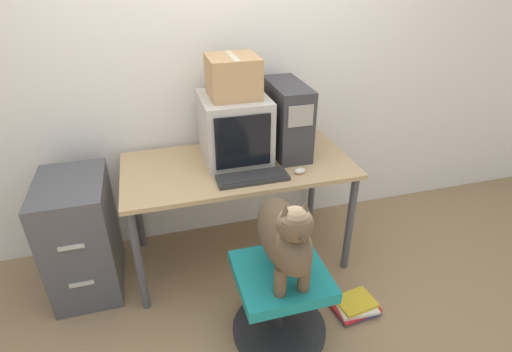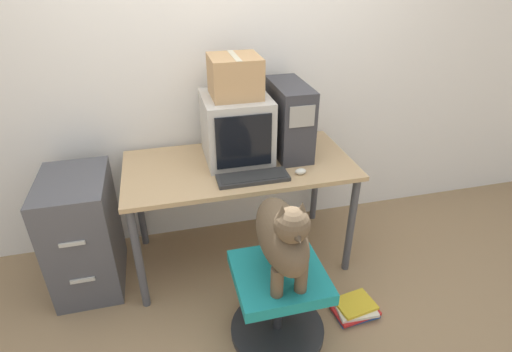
{
  "view_description": "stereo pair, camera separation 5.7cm",
  "coord_description": "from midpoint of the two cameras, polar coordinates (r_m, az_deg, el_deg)",
  "views": [
    {
      "loc": [
        -0.51,
        -1.88,
        1.98
      ],
      "look_at": [
        0.03,
        0.05,
        0.85
      ],
      "focal_mm": 28.0,
      "sensor_mm": 36.0,
      "label": 1
    },
    {
      "loc": [
        -0.46,
        -1.89,
        1.98
      ],
      "look_at": [
        0.03,
        0.05,
        0.85
      ],
      "focal_mm": 28.0,
      "sensor_mm": 36.0,
      "label": 2
    }
  ],
  "objects": [
    {
      "name": "cardboard_box",
      "position": [
        2.5,
        -3.98,
        14.0
      ],
      "size": [
        0.3,
        0.3,
        0.25
      ],
      "color": "tan",
      "rests_on": "crt_monitor"
    },
    {
      "name": "pc_tower",
      "position": [
        2.68,
        3.81,
        8.18
      ],
      "size": [
        0.21,
        0.48,
        0.47
      ],
      "color": "#333338",
      "rests_on": "desk"
    },
    {
      "name": "desk",
      "position": [
        2.65,
        -3.19,
        0.13
      ],
      "size": [
        1.48,
        0.74,
        0.77
      ],
      "color": "tan",
      "rests_on": "ground_plane"
    },
    {
      "name": "dog",
      "position": [
        2.02,
        3.39,
        -8.39
      ],
      "size": [
        0.23,
        0.53,
        0.53
      ],
      "color": "brown",
      "rests_on": "office_chair"
    },
    {
      "name": "book_stack_floor",
      "position": [
        2.7,
        13.4,
        -17.63
      ],
      "size": [
        0.29,
        0.22,
        0.08
      ],
      "color": "#1E4C9E",
      "rests_on": "ground_plane"
    },
    {
      "name": "office_chair",
      "position": [
        2.37,
        2.77,
        -17.22
      ],
      "size": [
        0.55,
        0.55,
        0.47
      ],
      "color": "#262628",
      "rests_on": "ground_plane"
    },
    {
      "name": "crt_monitor",
      "position": [
        2.6,
        -3.71,
        6.86
      ],
      "size": [
        0.42,
        0.46,
        0.42
      ],
      "color": "#B7B2A8",
      "rests_on": "desk"
    },
    {
      "name": "computer_mouse",
      "position": [
        2.49,
        5.63,
        0.73
      ],
      "size": [
        0.07,
        0.05,
        0.04
      ],
      "color": "beige",
      "rests_on": "desk"
    },
    {
      "name": "ground_plane",
      "position": [
        2.78,
        -1.01,
        -16.0
      ],
      "size": [
        12.0,
        12.0,
        0.0
      ],
      "primitive_type": "plane",
      "color": "#937551"
    },
    {
      "name": "wall_back",
      "position": [
        2.82,
        -5.61,
        15.38
      ],
      "size": [
        8.0,
        0.05,
        2.6
      ],
      "color": "white",
      "rests_on": "ground_plane"
    },
    {
      "name": "filing_cabinet",
      "position": [
        2.81,
        -24.21,
        -7.87
      ],
      "size": [
        0.4,
        0.58,
        0.79
      ],
      "color": "#4C4C51",
      "rests_on": "ground_plane"
    },
    {
      "name": "keyboard",
      "position": [
        2.41,
        -1.17,
        -0.23
      ],
      "size": [
        0.44,
        0.15,
        0.03
      ],
      "color": "#2D2D2D",
      "rests_on": "desk"
    }
  ]
}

